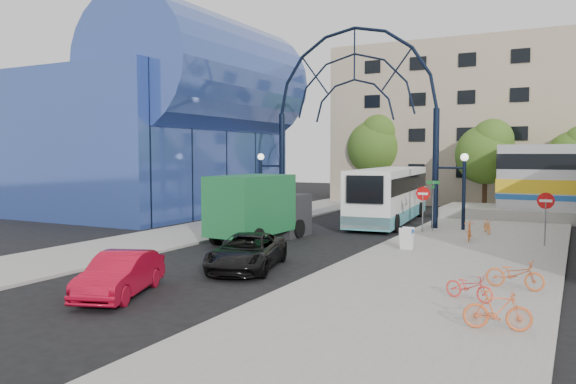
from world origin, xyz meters
The scene contains 21 objects.
ground centered at (0.00, 0.00, 0.00)m, with size 120.00×120.00×0.00m, color black.
sidewalk_east centered at (8.00, 4.00, 0.06)m, with size 8.00×56.00×0.12m, color gray.
plaza_west centered at (-6.50, 6.00, 0.06)m, with size 5.00×50.00×0.12m, color gray.
gateway_arch centered at (0.00, 14.00, 8.56)m, with size 13.64×0.44×12.10m.
stop_sign centered at (4.80, 12.00, 1.99)m, with size 0.80×0.07×2.50m.
do_not_enter_sign centered at (11.00, 10.00, 1.98)m, with size 0.76×0.07×2.48m.
street_name_sign centered at (5.20, 12.60, 2.13)m, with size 0.70×0.70×2.80m.
sandwich_board centered at (5.60, 5.98, 0.74)m, with size 0.55×0.61×0.99m.
transit_hall centered at (-15.30, 15.00, 6.70)m, with size 16.50×18.00×14.50m.
apartment_block centered at (2.00, 34.97, 7.00)m, with size 20.00×12.10×14.00m.
tree_north_a centered at (6.12, 25.93, 4.61)m, with size 4.48×4.48×7.00m.
tree_north_b centered at (-3.88, 29.93, 5.27)m, with size 5.12×5.12×8.00m.
city_bus centered at (1.52, 16.44, 1.80)m, with size 3.93×12.76×3.45m.
green_truck centered at (-1.83, 5.79, 1.67)m, with size 2.79×6.71×3.34m.
black_suv centered at (1.25, -0.49, 0.67)m, with size 2.24×4.86×1.35m, color black.
red_sedan centered at (-0.13, -5.70, 0.67)m, with size 1.42×4.08×1.35m, color #AF0A24.
bike_near_a centered at (8.03, 13.08, 0.52)m, with size 0.54×1.54×0.81m, color orange.
bike_near_b centered at (7.62, 9.99, 0.60)m, with size 0.45×1.61×0.97m, color orange.
bike_far_a centered at (10.63, 0.39, 0.59)m, with size 0.62×1.79×0.94m, color #D7612B.
bike_far_b centered at (10.69, -4.29, 0.60)m, with size 0.46×1.61×0.97m, color #E05E2C.
bike_far_c centered at (9.60, -1.72, 0.52)m, with size 0.53×1.52×0.80m, color #EE392F.
Camera 1 is at (12.36, -18.44, 4.37)m, focal length 35.00 mm.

